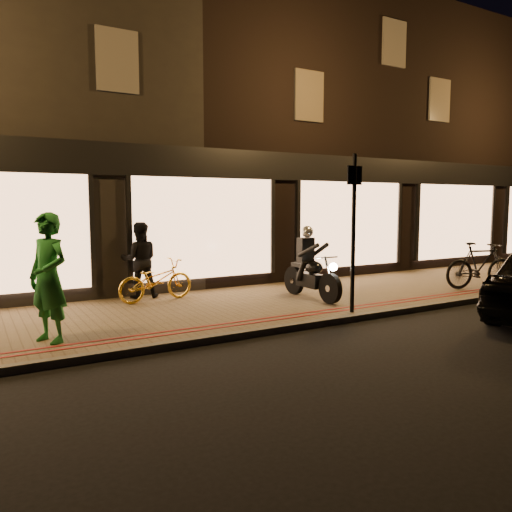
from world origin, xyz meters
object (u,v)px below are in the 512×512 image
(motorcycle, at_px, (310,271))
(sign_post, at_px, (354,225))
(person_green, at_px, (48,278))
(bicycle_gold, at_px, (156,280))

(motorcycle, distance_m, sign_post, 1.88)
(sign_post, distance_m, person_green, 5.40)
(motorcycle, bearing_deg, person_green, -171.64)
(sign_post, xyz_separation_m, bicycle_gold, (-2.89, 2.94, -1.23))
(sign_post, relative_size, bicycle_gold, 1.77)
(motorcycle, xyz_separation_m, bicycle_gold, (-3.03, 1.40, -0.17))
(motorcycle, xyz_separation_m, person_green, (-5.45, -0.85, 0.36))
(motorcycle, relative_size, person_green, 1.00)
(bicycle_gold, distance_m, person_green, 3.34)
(sign_post, bearing_deg, bicycle_gold, 134.49)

